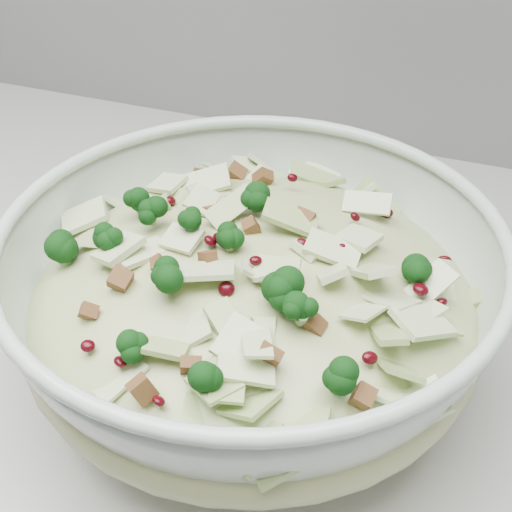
{
  "coord_description": "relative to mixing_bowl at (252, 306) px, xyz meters",
  "views": [
    {
      "loc": [
        0.32,
        1.27,
        1.28
      ],
      "look_at": [
        0.19,
        1.62,
        0.99
      ],
      "focal_mm": 50.0,
      "sensor_mm": 36.0,
      "label": 1
    }
  ],
  "objects": [
    {
      "name": "salad",
      "position": [
        0.0,
        0.0,
        0.02
      ],
      "size": [
        0.31,
        0.31,
        0.13
      ],
      "rotation": [
        0.0,
        0.0,
        -0.06
      ],
      "color": "tan",
      "rests_on": "mixing_bowl"
    },
    {
      "name": "mixing_bowl",
      "position": [
        0.0,
        0.0,
        0.0
      ],
      "size": [
        0.38,
        0.38,
        0.13
      ],
      "rotation": [
        0.0,
        0.0,
        0.21
      ],
      "color": "#B4C6B9",
      "rests_on": "counter"
    }
  ]
}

